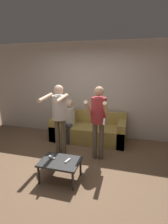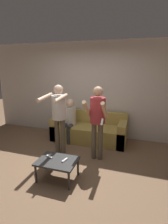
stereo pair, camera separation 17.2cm
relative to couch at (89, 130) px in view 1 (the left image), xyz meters
name	(u,v)px [view 1 (the left image)]	position (x,y,z in m)	size (l,w,h in m)	color
ground_plane	(66,168)	(-0.09, -1.52, -0.28)	(14.00, 14.00, 0.00)	brown
wall_back	(90,90)	(-0.09, 0.45, 1.07)	(6.40, 0.06, 2.70)	beige
couch	(89,130)	(0.00, 0.00, 0.00)	(2.03, 0.83, 0.78)	#AD9347
person_standing_left	(59,112)	(-0.45, -0.96, 0.76)	(0.45, 0.74, 1.63)	brown
person_standing_right	(98,115)	(0.45, -0.95, 0.74)	(0.44, 0.61, 1.63)	brown
person_seated	(69,118)	(-0.52, -0.17, 0.36)	(0.31, 0.53, 1.16)	#383838
coffee_table	(60,163)	(-0.06, -1.88, 0.05)	(0.72, 0.53, 0.38)	#2D2D2D
remote_near	(68,161)	(0.08, -1.85, 0.11)	(0.07, 0.15, 0.02)	white
remote_far	(52,157)	(-0.25, -1.83, 0.11)	(0.15, 0.09, 0.02)	white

